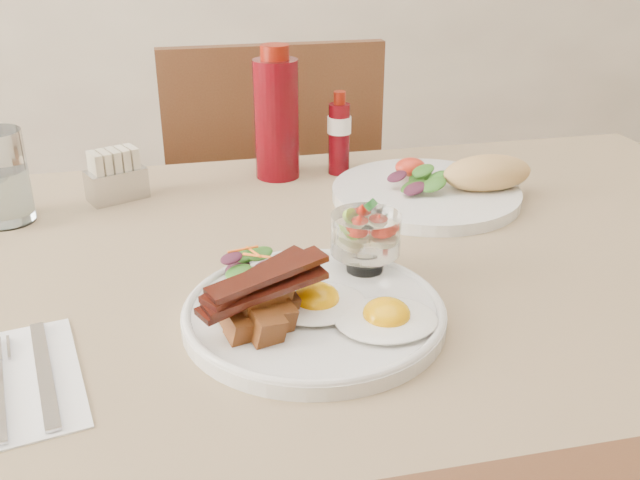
{
  "coord_description": "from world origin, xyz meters",
  "views": [
    {
      "loc": [
        -0.2,
        -0.76,
        1.15
      ],
      "look_at": [
        -0.05,
        -0.06,
        0.82
      ],
      "focal_mm": 40.0,
      "sensor_mm": 36.0,
      "label": 1
    }
  ],
  "objects_px": {
    "fruit_cup": "(365,234)",
    "second_plate": "(440,187)",
    "sugar_caddy": "(116,178)",
    "ketchup_bottle": "(276,117)",
    "main_plate": "(314,314)",
    "table": "(346,327)",
    "chair_far": "(269,224)",
    "hot_sauce_bottle": "(339,134)",
    "water_glass": "(1,183)"
  },
  "relations": [
    {
      "from": "fruit_cup",
      "to": "second_plate",
      "type": "relative_size",
      "value": 0.27
    },
    {
      "from": "fruit_cup",
      "to": "sugar_caddy",
      "type": "xyz_separation_m",
      "value": [
        -0.29,
        0.34,
        -0.03
      ]
    },
    {
      "from": "second_plate",
      "to": "sugar_caddy",
      "type": "xyz_separation_m",
      "value": [
        -0.48,
        0.11,
        0.01
      ]
    },
    {
      "from": "ketchup_bottle",
      "to": "sugar_caddy",
      "type": "height_order",
      "value": "ketchup_bottle"
    },
    {
      "from": "main_plate",
      "to": "second_plate",
      "type": "relative_size",
      "value": 0.92
    },
    {
      "from": "ketchup_bottle",
      "to": "sugar_caddy",
      "type": "distance_m",
      "value": 0.27
    },
    {
      "from": "second_plate",
      "to": "sugar_caddy",
      "type": "height_order",
      "value": "sugar_caddy"
    },
    {
      "from": "table",
      "to": "chair_far",
      "type": "bearing_deg",
      "value": 90.0
    },
    {
      "from": "fruit_cup",
      "to": "second_plate",
      "type": "height_order",
      "value": "fruit_cup"
    },
    {
      "from": "main_plate",
      "to": "sugar_caddy",
      "type": "relative_size",
      "value": 2.91
    },
    {
      "from": "table",
      "to": "hot_sauce_bottle",
      "type": "distance_m",
      "value": 0.38
    },
    {
      "from": "fruit_cup",
      "to": "water_glass",
      "type": "height_order",
      "value": "water_glass"
    },
    {
      "from": "main_plate",
      "to": "ketchup_bottle",
      "type": "relative_size",
      "value": 1.32
    },
    {
      "from": "fruit_cup",
      "to": "chair_far",
      "type": "bearing_deg",
      "value": 90.79
    },
    {
      "from": "ketchup_bottle",
      "to": "table",
      "type": "bearing_deg",
      "value": -85.2
    },
    {
      "from": "chair_far",
      "to": "fruit_cup",
      "type": "relative_size",
      "value": 11.37
    },
    {
      "from": "chair_far",
      "to": "water_glass",
      "type": "xyz_separation_m",
      "value": [
        -0.43,
        -0.42,
        0.28
      ]
    },
    {
      "from": "chair_far",
      "to": "water_glass",
      "type": "bearing_deg",
      "value": -135.59
    },
    {
      "from": "chair_far",
      "to": "main_plate",
      "type": "relative_size",
      "value": 3.32
    },
    {
      "from": "fruit_cup",
      "to": "hot_sauce_bottle",
      "type": "bearing_deg",
      "value": 80.52
    },
    {
      "from": "table",
      "to": "ketchup_bottle",
      "type": "relative_size",
      "value": 6.26
    },
    {
      "from": "hot_sauce_bottle",
      "to": "water_glass",
      "type": "distance_m",
      "value": 0.51
    },
    {
      "from": "second_plate",
      "to": "table",
      "type": "bearing_deg",
      "value": -135.91
    },
    {
      "from": "table",
      "to": "ketchup_bottle",
      "type": "xyz_separation_m",
      "value": [
        -0.03,
        0.34,
        0.19
      ]
    },
    {
      "from": "table",
      "to": "ketchup_bottle",
      "type": "bearing_deg",
      "value": 94.8
    },
    {
      "from": "chair_far",
      "to": "sugar_caddy",
      "type": "xyz_separation_m",
      "value": [
        -0.28,
        -0.37,
        0.26
      ]
    },
    {
      "from": "table",
      "to": "hot_sauce_bottle",
      "type": "xyz_separation_m",
      "value": [
        0.07,
        0.34,
        0.15
      ]
    },
    {
      "from": "chair_far",
      "to": "table",
      "type": "bearing_deg",
      "value": -90.0
    },
    {
      "from": "table",
      "to": "hot_sauce_bottle",
      "type": "relative_size",
      "value": 9.72
    },
    {
      "from": "chair_far",
      "to": "ketchup_bottle",
      "type": "height_order",
      "value": "ketchup_bottle"
    },
    {
      "from": "hot_sauce_bottle",
      "to": "sugar_caddy",
      "type": "xyz_separation_m",
      "value": [
        -0.36,
        -0.04,
        -0.03
      ]
    },
    {
      "from": "main_plate",
      "to": "sugar_caddy",
      "type": "distance_m",
      "value": 0.47
    },
    {
      "from": "chair_far",
      "to": "hot_sauce_bottle",
      "type": "height_order",
      "value": "chair_far"
    },
    {
      "from": "fruit_cup",
      "to": "water_glass",
      "type": "distance_m",
      "value": 0.52
    },
    {
      "from": "sugar_caddy",
      "to": "water_glass",
      "type": "height_order",
      "value": "water_glass"
    },
    {
      "from": "fruit_cup",
      "to": "hot_sauce_bottle",
      "type": "xyz_separation_m",
      "value": [
        0.06,
        0.38,
        0.01
      ]
    },
    {
      "from": "water_glass",
      "to": "fruit_cup",
      "type": "bearing_deg",
      "value": -32.67
    },
    {
      "from": "table",
      "to": "chair_far",
      "type": "height_order",
      "value": "chair_far"
    },
    {
      "from": "second_plate",
      "to": "main_plate",
      "type": "bearing_deg",
      "value": -130.58
    },
    {
      "from": "ketchup_bottle",
      "to": "hot_sauce_bottle",
      "type": "xyz_separation_m",
      "value": [
        0.1,
        -0.01,
        -0.03
      ]
    },
    {
      "from": "main_plate",
      "to": "ketchup_bottle",
      "type": "distance_m",
      "value": 0.47
    },
    {
      "from": "chair_far",
      "to": "main_plate",
      "type": "bearing_deg",
      "value": -94.9
    },
    {
      "from": "table",
      "to": "chair_far",
      "type": "xyz_separation_m",
      "value": [
        0.0,
        0.66,
        -0.14
      ]
    },
    {
      "from": "fruit_cup",
      "to": "hot_sauce_bottle",
      "type": "distance_m",
      "value": 0.38
    },
    {
      "from": "main_plate",
      "to": "fruit_cup",
      "type": "xyz_separation_m",
      "value": [
        0.08,
        0.07,
        0.05
      ]
    },
    {
      "from": "table",
      "to": "ketchup_bottle",
      "type": "height_order",
      "value": "ketchup_bottle"
    },
    {
      "from": "second_plate",
      "to": "chair_far",
      "type": "bearing_deg",
      "value": 112.27
    },
    {
      "from": "table",
      "to": "main_plate",
      "type": "height_order",
      "value": "main_plate"
    },
    {
      "from": "main_plate",
      "to": "second_plate",
      "type": "distance_m",
      "value": 0.4
    },
    {
      "from": "main_plate",
      "to": "hot_sauce_bottle",
      "type": "bearing_deg",
      "value": 72.83
    }
  ]
}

